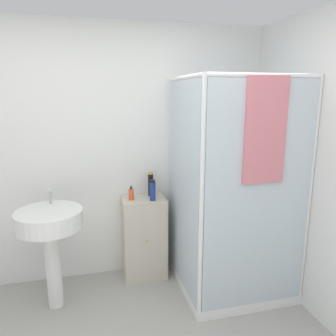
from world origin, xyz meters
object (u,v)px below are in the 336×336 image
at_px(shampoo_bottle_tall_black, 151,184).
at_px(shampoo_bottle_blue, 153,190).
at_px(sink, 50,230).
at_px(soap_dispenser, 131,194).

xyz_separation_m(shampoo_bottle_tall_black, shampoo_bottle_blue, (-0.01, -0.14, -0.02)).
distance_m(sink, shampoo_bottle_tall_black, 1.03).
bearing_deg(shampoo_bottle_blue, sink, -166.73).
relative_size(soap_dispenser, shampoo_bottle_tall_black, 0.57).
distance_m(sink, shampoo_bottle_blue, 0.98).
height_order(sink, shampoo_bottle_tall_black, shampoo_bottle_tall_black).
bearing_deg(sink, soap_dispenser, 20.98).
relative_size(sink, soap_dispenser, 7.22).
bearing_deg(sink, shampoo_bottle_blue, 13.27).
distance_m(soap_dispenser, shampoo_bottle_blue, 0.21).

